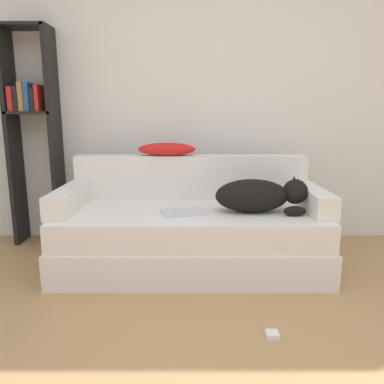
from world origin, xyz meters
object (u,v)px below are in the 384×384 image
(dog, at_px, (261,195))
(throw_pillow, at_px, (168,149))
(bookshelf, at_px, (34,125))
(couch, at_px, (192,238))
(laptop, at_px, (185,212))
(power_adapter, at_px, (274,335))

(dog, bearing_deg, throw_pillow, 146.90)
(throw_pillow, height_order, bookshelf, bookshelf)
(couch, height_order, laptop, laptop)
(couch, distance_m, dog, 0.61)
(couch, relative_size, bookshelf, 1.05)
(dog, height_order, laptop, dog)
(couch, bearing_deg, dog, -10.08)
(throw_pillow, relative_size, bookshelf, 0.25)
(power_adapter, bearing_deg, bookshelf, 139.88)
(bookshelf, xyz_separation_m, power_adapter, (1.80, -1.51, -1.04))
(laptop, relative_size, power_adapter, 5.29)
(bookshelf, bearing_deg, throw_pillow, -10.46)
(dog, bearing_deg, bookshelf, 160.31)
(bookshelf, relative_size, power_adapter, 28.22)
(throw_pillow, bearing_deg, dog, -33.10)
(bookshelf, bearing_deg, laptop, -27.94)
(couch, distance_m, laptop, 0.27)
(throw_pillow, xyz_separation_m, bookshelf, (-1.17, 0.22, 0.19))
(couch, bearing_deg, power_adapter, -65.35)
(power_adapter, bearing_deg, laptop, 120.44)
(couch, bearing_deg, bookshelf, 157.08)
(laptop, relative_size, bookshelf, 0.19)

